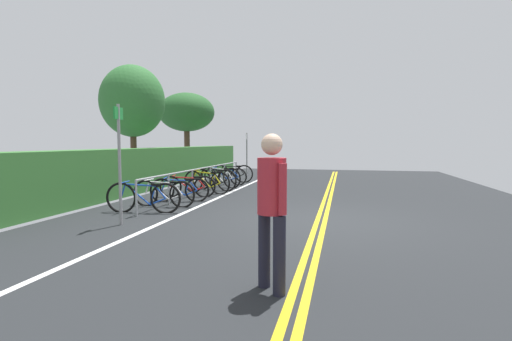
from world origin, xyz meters
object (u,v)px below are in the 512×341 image
Objects in this scene: bicycle_4 at (206,182)px; pedestrian at (272,201)px; bicycle_3 at (188,186)px; bicycle_6 at (220,177)px; sign_post_far at (247,151)px; bike_rack at (202,174)px; bicycle_1 at (164,193)px; bicycle_0 at (143,198)px; bicycle_5 at (214,179)px; bicycle_7 at (225,176)px; bicycle_8 at (232,174)px; sign_post_near at (119,153)px; tree_mid at (132,102)px; bicycle_2 at (180,190)px; tree_far_right at (187,113)px.

pedestrian reaches higher than bicycle_4.
bicycle_6 reaches higher than bicycle_3.
bicycle_6 is 0.85× the size of sign_post_far.
bicycle_3 is (-0.91, 0.11, -0.31)m from bike_rack.
bike_rack reaches higher than bicycle_1.
bicycle_5 is (4.41, -0.21, 0.01)m from bicycle_0.
bicycle_1 is 5.27m from bicycle_7.
bike_rack is 1.73m from bicycle_6.
bicycle_4 reaches higher than bicycle_0.
bicycle_0 is 1.05× the size of bicycle_8.
bicycle_6 is 6.68m from sign_post_near.
bicycle_1 is at bearing 179.85° from bicycle_8.
tree_mid reaches higher than bicycle_0.
sign_post_far is (5.17, -0.19, 0.63)m from bike_rack.
bicycle_4 is at bearing -177.94° from bicycle_5.
bicycle_4 is 1.00× the size of bicycle_7.
bicycle_8 is 0.38× the size of tree_mid.
bicycle_6 is 0.89m from bicycle_7.
tree_mid is at bearing 38.12° from pedestrian.
sign_post_far is at bearing -6.68° from bicycle_8.
bicycle_5 reaches higher than bicycle_1.
bicycle_5 reaches higher than bicycle_4.
bike_rack is at bearing 177.86° from sign_post_far.
pedestrian is at bearing -159.56° from bicycle_7.
sign_post_near is at bearing -177.95° from bicycle_2.
bicycle_8 reaches higher than bicycle_7.
bicycle_7 is (1.75, 0.14, -0.04)m from bicycle_5.
bicycle_7 is 7.56m from sign_post_near.
bike_rack is at bearing 178.28° from bicycle_6.
pedestrian is at bearing -153.61° from tree_far_right.
tree_far_right reaches higher than bike_rack.
tree_far_right is at bearing 54.54° from sign_post_far.
bike_rack is at bearing 1.23° from bicycle_2.
pedestrian is (-5.72, -3.71, 0.69)m from bicycle_2.
sign_post_near reaches higher than bike_rack.
sign_post_far is (6.07, -0.30, 0.94)m from bicycle_3.
bicycle_1 is at bearing 179.08° from bicycle_6.
tree_far_right is (13.07, 4.20, 1.87)m from sign_post_near.
bicycle_3 is 0.36× the size of tree_mid.
bicycle_7 is at bearing -74.02° from tree_mid.
sign_post_far reaches higher than bicycle_0.
tree_mid is at bearing 28.89° from sign_post_near.
bike_rack is 4.66× the size of bicycle_8.
bicycle_4 reaches higher than bicycle_3.
tree_far_right is at bearing 40.74° from bicycle_8.
bicycle_2 is at bearing -178.77° from bike_rack.
bicycle_0 is 1.13× the size of bicycle_2.
bicycle_2 is 2.67m from bicycle_5.
bicycle_2 is 0.77× the size of sign_post_far.
bike_rack is 4.58× the size of bicycle_6.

